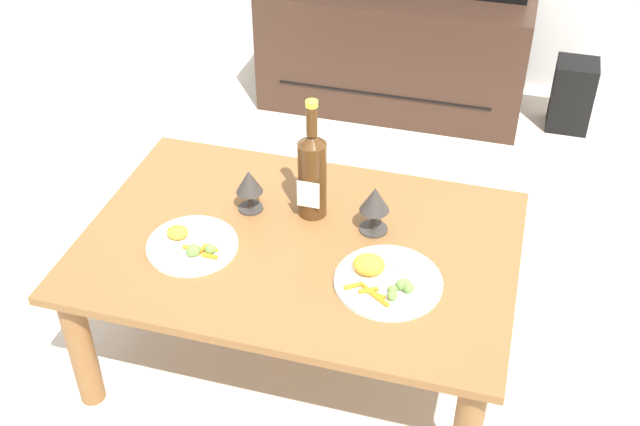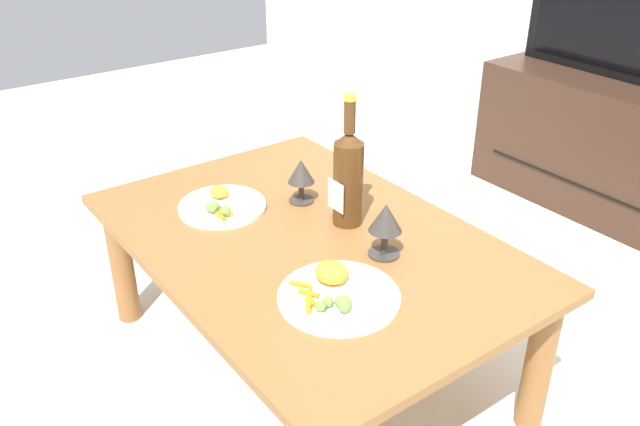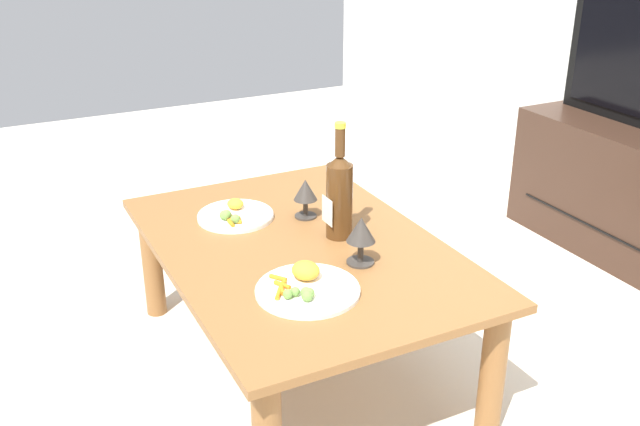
% 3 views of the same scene
% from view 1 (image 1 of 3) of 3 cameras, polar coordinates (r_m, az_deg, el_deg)
% --- Properties ---
extents(ground_plane, '(6.40, 6.40, 0.00)m').
position_cam_1_polar(ground_plane, '(2.42, -1.37, -9.92)').
color(ground_plane, beige).
extents(dining_table, '(1.17, 0.79, 0.43)m').
position_cam_1_polar(dining_table, '(2.17, -1.51, -3.43)').
color(dining_table, brown).
rests_on(dining_table, ground_plane).
extents(tv_stand, '(1.15, 0.48, 0.53)m').
position_cam_1_polar(tv_stand, '(3.55, 5.46, 11.78)').
color(tv_stand, '#382319').
rests_on(tv_stand, ground_plane).
extents(floor_speaker, '(0.17, 0.17, 0.30)m').
position_cam_1_polar(floor_speaker, '(3.56, 17.82, 8.15)').
color(floor_speaker, black).
rests_on(floor_speaker, ground_plane).
extents(wine_bottle, '(0.08, 0.08, 0.36)m').
position_cam_1_polar(wine_bottle, '(2.15, -0.47, 3.01)').
color(wine_bottle, '#4C2D14').
rests_on(wine_bottle, dining_table).
extents(goblet_left, '(0.08, 0.08, 0.13)m').
position_cam_1_polar(goblet_left, '(2.20, -5.16, 2.12)').
color(goblet_left, '#38332D').
rests_on(goblet_left, dining_table).
extents(goblet_right, '(0.08, 0.08, 0.14)m').
position_cam_1_polar(goblet_right, '(2.12, 3.99, 0.81)').
color(goblet_right, '#38332D').
rests_on(goblet_right, dining_table).
extents(dinner_plate_left, '(0.25, 0.25, 0.05)m').
position_cam_1_polar(dinner_plate_left, '(2.13, -9.23, -2.24)').
color(dinner_plate_left, white).
rests_on(dinner_plate_left, dining_table).
extents(dinner_plate_right, '(0.28, 0.28, 0.06)m').
position_cam_1_polar(dinner_plate_right, '(2.00, 4.85, -4.79)').
color(dinner_plate_right, white).
rests_on(dinner_plate_right, dining_table).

